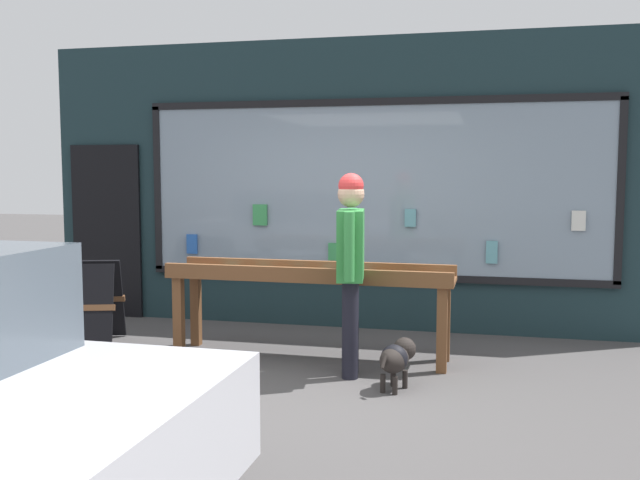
{
  "coord_description": "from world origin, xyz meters",
  "views": [
    {
      "loc": [
        1.65,
        -5.57,
        1.79
      ],
      "look_at": [
        0.15,
        0.72,
        1.16
      ],
      "focal_mm": 40.0,
      "sensor_mm": 36.0,
      "label": 1
    }
  ],
  "objects_px": {
    "person_browsing": "(351,257)",
    "sandwich_board_sign": "(92,303)",
    "display_table_main": "(310,283)",
    "small_dog": "(396,358)"
  },
  "relations": [
    {
      "from": "display_table_main",
      "to": "small_dog",
      "type": "relative_size",
      "value": 5.18
    },
    {
      "from": "person_browsing",
      "to": "display_table_main",
      "type": "bearing_deg",
      "value": 36.39
    },
    {
      "from": "person_browsing",
      "to": "small_dog",
      "type": "relative_size",
      "value": 3.35
    },
    {
      "from": "small_dog",
      "to": "sandwich_board_sign",
      "type": "xyz_separation_m",
      "value": [
        -3.22,
        0.74,
        0.18
      ]
    },
    {
      "from": "person_browsing",
      "to": "sandwich_board_sign",
      "type": "xyz_separation_m",
      "value": [
        -2.78,
        0.45,
        -0.61
      ]
    },
    {
      "from": "display_table_main",
      "to": "person_browsing",
      "type": "xyz_separation_m",
      "value": [
        0.49,
        -0.5,
        0.32
      ]
    },
    {
      "from": "person_browsing",
      "to": "small_dog",
      "type": "distance_m",
      "value": 0.95
    },
    {
      "from": "person_browsing",
      "to": "small_dog",
      "type": "height_order",
      "value": "person_browsing"
    },
    {
      "from": "person_browsing",
      "to": "sandwich_board_sign",
      "type": "relative_size",
      "value": 1.93
    },
    {
      "from": "display_table_main",
      "to": "sandwich_board_sign",
      "type": "relative_size",
      "value": 2.97
    }
  ]
}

